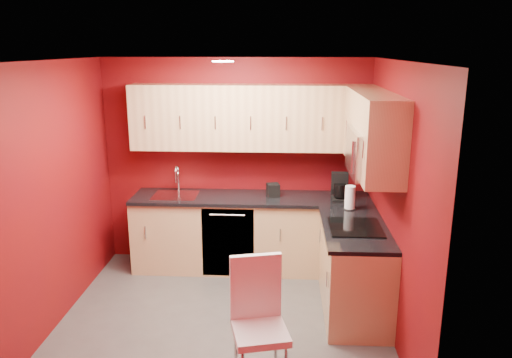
# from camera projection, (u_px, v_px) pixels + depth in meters

# --- Properties ---
(floor) EXTENTS (3.20, 3.20, 0.00)m
(floor) POSITION_uv_depth(u_px,v_px,m) (224.00, 318.00, 4.96)
(floor) COLOR #4C4A47
(floor) RESTS_ON ground
(ceiling) EXTENTS (3.20, 3.20, 0.00)m
(ceiling) POSITION_uv_depth(u_px,v_px,m) (219.00, 61.00, 4.32)
(ceiling) COLOR white
(ceiling) RESTS_ON wall_back
(wall_back) EXTENTS (3.20, 0.00, 3.20)m
(wall_back) POSITION_uv_depth(u_px,v_px,m) (236.00, 162.00, 6.09)
(wall_back) COLOR #680A09
(wall_back) RESTS_ON floor
(wall_front) EXTENTS (3.20, 0.00, 3.20)m
(wall_front) POSITION_uv_depth(u_px,v_px,m) (193.00, 267.00, 3.19)
(wall_front) COLOR #680A09
(wall_front) RESTS_ON floor
(wall_left) EXTENTS (0.00, 3.00, 3.00)m
(wall_left) POSITION_uv_depth(u_px,v_px,m) (54.00, 196.00, 4.73)
(wall_left) COLOR #680A09
(wall_left) RESTS_ON floor
(wall_right) EXTENTS (0.00, 3.00, 3.00)m
(wall_right) POSITION_uv_depth(u_px,v_px,m) (395.00, 201.00, 4.56)
(wall_right) COLOR #680A09
(wall_right) RESTS_ON floor
(base_cabinets_back) EXTENTS (2.80, 0.60, 0.87)m
(base_cabinets_back) POSITION_uv_depth(u_px,v_px,m) (251.00, 234.00, 6.00)
(base_cabinets_back) COLOR tan
(base_cabinets_back) RESTS_ON floor
(base_cabinets_right) EXTENTS (0.60, 1.30, 0.87)m
(base_cabinets_right) POSITION_uv_depth(u_px,v_px,m) (354.00, 270.00, 5.02)
(base_cabinets_right) COLOR tan
(base_cabinets_right) RESTS_ON floor
(countertop_back) EXTENTS (2.80, 0.63, 0.04)m
(countertop_back) POSITION_uv_depth(u_px,v_px,m) (251.00, 198.00, 5.87)
(countertop_back) COLOR black
(countertop_back) RESTS_ON base_cabinets_back
(countertop_right) EXTENTS (0.63, 1.27, 0.04)m
(countertop_right) POSITION_uv_depth(u_px,v_px,m) (355.00, 228.00, 4.89)
(countertop_right) COLOR black
(countertop_right) RESTS_ON base_cabinets_right
(upper_cabinets_back) EXTENTS (2.80, 0.35, 0.75)m
(upper_cabinets_back) POSITION_uv_depth(u_px,v_px,m) (252.00, 117.00, 5.76)
(upper_cabinets_back) COLOR tan
(upper_cabinets_back) RESTS_ON wall_back
(upper_cabinets_right) EXTENTS (0.35, 1.55, 0.75)m
(upper_cabinets_right) POSITION_uv_depth(u_px,v_px,m) (372.00, 124.00, 4.83)
(upper_cabinets_right) COLOR tan
(upper_cabinets_right) RESTS_ON wall_right
(microwave) EXTENTS (0.42, 0.76, 0.42)m
(microwave) POSITION_uv_depth(u_px,v_px,m) (371.00, 152.00, 4.65)
(microwave) COLOR silver
(microwave) RESTS_ON upper_cabinets_right
(cooktop) EXTENTS (0.50, 0.55, 0.01)m
(cooktop) POSITION_uv_depth(u_px,v_px,m) (355.00, 227.00, 4.85)
(cooktop) COLOR black
(cooktop) RESTS_ON countertop_right
(sink) EXTENTS (0.52, 0.42, 0.35)m
(sink) POSITION_uv_depth(u_px,v_px,m) (176.00, 192.00, 5.92)
(sink) COLOR silver
(sink) RESTS_ON countertop_back
(dishwasher_front) EXTENTS (0.60, 0.02, 0.82)m
(dishwasher_front) POSITION_uv_depth(u_px,v_px,m) (228.00, 243.00, 5.73)
(dishwasher_front) COLOR black
(dishwasher_front) RESTS_ON base_cabinets_back
(downlight) EXTENTS (0.20, 0.20, 0.01)m
(downlight) POSITION_uv_depth(u_px,v_px,m) (223.00, 61.00, 4.61)
(downlight) COLOR white
(downlight) RESTS_ON ceiling
(coffee_maker) EXTENTS (0.19, 0.25, 0.31)m
(coffee_maker) POSITION_uv_depth(u_px,v_px,m) (340.00, 187.00, 5.69)
(coffee_maker) COLOR black
(coffee_maker) RESTS_ON countertop_back
(napkin_holder) EXTENTS (0.17, 0.17, 0.15)m
(napkin_holder) POSITION_uv_depth(u_px,v_px,m) (273.00, 190.00, 5.87)
(napkin_holder) COLOR black
(napkin_holder) RESTS_ON countertop_back
(paper_towel) EXTENTS (0.15, 0.15, 0.26)m
(paper_towel) POSITION_uv_depth(u_px,v_px,m) (350.00, 198.00, 5.38)
(paper_towel) COLOR white
(paper_towel) RESTS_ON countertop_right
(dining_chair) EXTENTS (0.50, 0.52, 1.03)m
(dining_chair) POSITION_uv_depth(u_px,v_px,m) (260.00, 325.00, 3.89)
(dining_chair) COLOR white
(dining_chair) RESTS_ON floor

